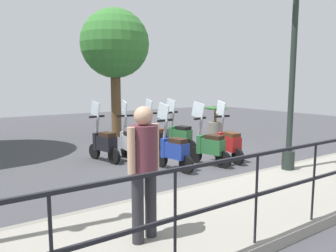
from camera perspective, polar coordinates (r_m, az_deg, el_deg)
name	(u,v)px	position (r m, az deg, el deg)	size (l,w,h in m)	color
ground_plane	(188,159)	(8.61, 3.52, -5.84)	(28.00, 28.00, 0.00)	#424247
promenade_walkway	(294,189)	(6.49, 21.15, -10.20)	(2.20, 20.00, 0.15)	gray
lamp_post_near	(292,79)	(7.32, 20.81, 7.60)	(0.26, 0.90, 4.32)	#232D28
pedestrian_distant	(144,163)	(3.81, -4.20, -6.46)	(0.40, 0.47, 1.59)	#28282D
tree_distant	(115,45)	(12.31, -9.25, 13.80)	(2.48, 2.48, 4.63)	brown
potted_palm	(215,122)	(12.95, 8.22, 0.66)	(1.06, 0.66, 1.05)	slate
scooter_near_0	(228,143)	(8.44, 10.40, -2.88)	(1.23, 0.45, 1.54)	black
scooter_near_1	(209,146)	(7.97, 7.17, -3.43)	(1.21, 0.53, 1.54)	black
scooter_near_2	(173,150)	(7.47, 0.95, -4.13)	(1.23, 0.47, 1.54)	black
scooter_far_0	(179,135)	(9.45, 1.98, -1.63)	(1.22, 0.51, 1.54)	black
scooter_far_1	(155,138)	(9.07, -2.26, -2.02)	(1.23, 0.44, 1.54)	black
scooter_far_2	(129,142)	(8.49, -6.82, -2.74)	(1.23, 0.47, 1.54)	black
scooter_far_3	(104,143)	(8.46, -11.09, -2.87)	(1.22, 0.50, 1.54)	black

